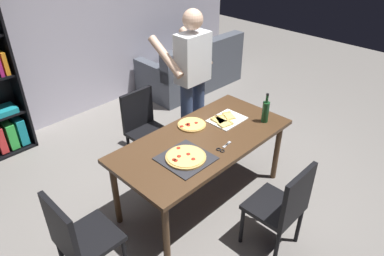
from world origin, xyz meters
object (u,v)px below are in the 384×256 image
object	(u,v)px
wine_bottle	(266,111)
chair_left_end	(78,237)
chair_near_camera	(283,205)
chair_far_side	(144,125)
couch	(193,70)
person_serving_pizza	(192,77)
dining_table	(203,145)
kitchen_scissors	(223,148)
pepperoni_pizza_on_tray	(186,158)
second_pizza_plain	(192,125)

from	to	relation	value
wine_bottle	chair_left_end	bearing A→B (deg)	173.50
chair_near_camera	chair_far_side	world-z (taller)	same
chair_far_side	couch	xyz separation A→B (m)	(1.90, 1.07, -0.21)
chair_near_camera	chair_left_end	bearing A→B (deg)	146.36
couch	person_serving_pizza	world-z (taller)	person_serving_pizza
dining_table	chair_left_end	world-z (taller)	chair_left_end
dining_table	kitchen_scissors	bearing A→B (deg)	-90.13
chair_far_side	pepperoni_pizza_on_tray	distance (m)	1.11
couch	pepperoni_pizza_on_tray	world-z (taller)	couch
dining_table	pepperoni_pizza_on_tray	distance (m)	0.38
chair_left_end	wine_bottle	xyz separation A→B (m)	(2.04, -0.23, 0.36)
kitchen_scissors	wine_bottle	bearing A→B (deg)	0.76
chair_far_side	chair_left_end	distance (m)	1.65
chair_near_camera	person_serving_pizza	xyz separation A→B (m)	(0.55, 1.61, 0.49)
couch	person_serving_pizza	distance (m)	1.99
couch	chair_near_camera	bearing A→B (deg)	-123.19
person_serving_pizza	pepperoni_pizza_on_tray	distance (m)	1.23
second_pizza_plain	couch	bearing A→B (deg)	43.97
couch	second_pizza_plain	bearing A→B (deg)	-136.03
chair_far_side	person_serving_pizza	size ratio (longest dim) A/B	0.51
kitchen_scissors	second_pizza_plain	distance (m)	0.49
chair_near_camera	chair_far_side	size ratio (longest dim) A/B	1.00
chair_near_camera	kitchen_scissors	bearing A→B (deg)	90.05
chair_near_camera	second_pizza_plain	world-z (taller)	chair_near_camera
couch	kitchen_scissors	world-z (taller)	couch
chair_far_side	couch	world-z (taller)	chair_far_side
chair_near_camera	kitchen_scissors	distance (m)	0.72
dining_table	couch	xyz separation A→B (m)	(1.90, 1.99, -0.37)
person_serving_pizza	second_pizza_plain	bearing A→B (deg)	-135.52
chair_far_side	pepperoni_pizza_on_tray	bearing A→B (deg)	-108.62
wine_bottle	kitchen_scissors	bearing A→B (deg)	-179.24
chair_far_side	second_pizza_plain	world-z (taller)	chair_far_side
chair_near_camera	pepperoni_pizza_on_tray	bearing A→B (deg)	113.38
wine_bottle	second_pizza_plain	bearing A→B (deg)	140.80
chair_far_side	kitchen_scissors	bearing A→B (deg)	-90.03
dining_table	couch	world-z (taller)	couch
kitchen_scissors	second_pizza_plain	bearing A→B (deg)	79.55
pepperoni_pizza_on_tray	second_pizza_plain	xyz separation A→B (m)	(0.44, 0.35, -0.00)
couch	dining_table	bearing A→B (deg)	-133.70
kitchen_scissors	dining_table	bearing A→B (deg)	89.87
dining_table	wine_bottle	size ratio (longest dim) A/B	5.63
chair_near_camera	person_serving_pizza	bearing A→B (deg)	71.10
person_serving_pizza	chair_far_side	bearing A→B (deg)	158.23
dining_table	kitchen_scissors	size ratio (longest dim) A/B	9.06
chair_left_end	wine_bottle	size ratio (longest dim) A/B	2.85
wine_bottle	kitchen_scissors	distance (m)	0.68
chair_near_camera	couch	bearing A→B (deg)	56.81
pepperoni_pizza_on_tray	chair_far_side	bearing A→B (deg)	71.38
dining_table	pepperoni_pizza_on_tray	world-z (taller)	pepperoni_pizza_on_tray
dining_table	person_serving_pizza	distance (m)	0.94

